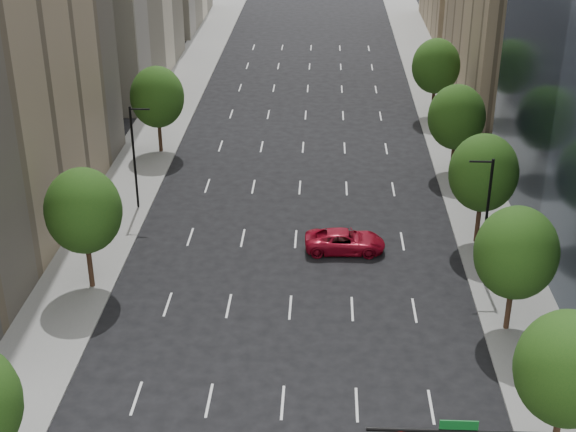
# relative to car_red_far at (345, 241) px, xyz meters

# --- Properties ---
(sidewalk_left) EXTENTS (6.00, 200.00, 0.15)m
(sidewalk_left) POSITION_rel_car_red_far_xyz_m (-19.30, 1.77, -0.77)
(sidewalk_left) COLOR slate
(sidewalk_left) RESTS_ON ground
(sidewalk_right) EXTENTS (6.00, 200.00, 0.15)m
(sidewalk_right) POSITION_rel_car_red_far_xyz_m (11.70, 1.77, -0.77)
(sidewalk_right) COLOR slate
(sidewalk_right) RESTS_ON ground
(tree_right_1) EXTENTS (5.20, 5.20, 8.75)m
(tree_right_1) POSITION_rel_car_red_far_xyz_m (10.20, -22.23, 4.90)
(tree_right_1) COLOR #382316
(tree_right_1) RESTS_ON ground
(tree_right_2) EXTENTS (5.20, 5.20, 8.61)m
(tree_right_2) POSITION_rel_car_red_far_xyz_m (10.20, -10.23, 4.76)
(tree_right_2) COLOR #382316
(tree_right_2) RESTS_ON ground
(tree_right_3) EXTENTS (5.20, 5.20, 8.89)m
(tree_right_3) POSITION_rel_car_red_far_xyz_m (10.20, 1.77, 5.05)
(tree_right_3) COLOR #382316
(tree_right_3) RESTS_ON ground
(tree_right_4) EXTENTS (5.20, 5.20, 8.46)m
(tree_right_4) POSITION_rel_car_red_far_xyz_m (10.20, 15.77, 4.62)
(tree_right_4) COLOR #382316
(tree_right_4) RESTS_ON ground
(tree_right_5) EXTENTS (5.20, 5.20, 8.75)m
(tree_right_5) POSITION_rel_car_red_far_xyz_m (10.20, 31.77, 4.90)
(tree_right_5) COLOR #382316
(tree_right_5) RESTS_ON ground
(tree_left_1) EXTENTS (5.20, 5.20, 8.97)m
(tree_left_1) POSITION_rel_car_red_far_xyz_m (-17.80, -6.23, 5.12)
(tree_left_1) COLOR #382316
(tree_left_1) RESTS_ON ground
(tree_left_2) EXTENTS (5.20, 5.20, 8.68)m
(tree_left_2) POSITION_rel_car_red_far_xyz_m (-17.80, 19.77, 4.83)
(tree_left_2) COLOR #382316
(tree_left_2) RESTS_ON ground
(streetlight_rn) EXTENTS (1.70, 0.20, 9.00)m
(streetlight_rn) POSITION_rel_car_red_far_xyz_m (9.63, -3.23, 4.00)
(streetlight_rn) COLOR black
(streetlight_rn) RESTS_ON ground
(streetlight_ln) EXTENTS (1.70, 0.20, 9.00)m
(streetlight_ln) POSITION_rel_car_red_far_xyz_m (-17.24, 6.77, 4.00)
(streetlight_ln) COLOR black
(streetlight_ln) RESTS_ON ground
(car_red_far) EXTENTS (6.14, 2.94, 1.69)m
(car_red_far) POSITION_rel_car_red_far_xyz_m (0.00, 0.00, 0.00)
(car_red_far) COLOR maroon
(car_red_far) RESTS_ON ground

